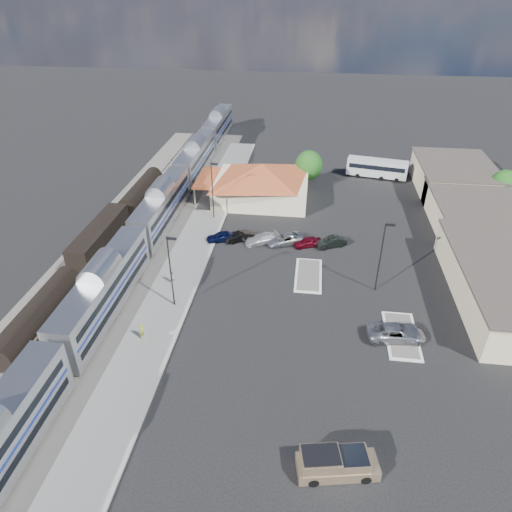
# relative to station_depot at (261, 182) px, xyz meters

# --- Properties ---
(ground) EXTENTS (280.00, 280.00, 0.00)m
(ground) POSITION_rel_station_depot_xyz_m (4.56, -24.00, -3.13)
(ground) COLOR black
(ground) RESTS_ON ground
(railbed) EXTENTS (16.00, 100.00, 0.12)m
(railbed) POSITION_rel_station_depot_xyz_m (-16.44, -16.00, -3.07)
(railbed) COLOR #4C4944
(railbed) RESTS_ON ground
(platform) EXTENTS (5.50, 92.00, 0.18)m
(platform) POSITION_rel_station_depot_xyz_m (-7.44, -18.00, -3.04)
(platform) COLOR gray
(platform) RESTS_ON ground
(passenger_train) EXTENTS (3.00, 104.00, 5.55)m
(passenger_train) POSITION_rel_station_depot_xyz_m (-13.44, -11.07, -0.26)
(passenger_train) COLOR silver
(passenger_train) RESTS_ON ground
(freight_cars) EXTENTS (2.80, 46.00, 4.00)m
(freight_cars) POSITION_rel_station_depot_xyz_m (-19.44, -19.68, -1.21)
(freight_cars) COLOR black
(freight_cars) RESTS_ON ground
(station_depot) EXTENTS (18.35, 12.24, 6.20)m
(station_depot) POSITION_rel_station_depot_xyz_m (0.00, 0.00, 0.00)
(station_depot) COLOR beige
(station_depot) RESTS_ON ground
(buildings_east) EXTENTS (14.40, 51.40, 4.80)m
(buildings_east) POSITION_rel_station_depot_xyz_m (32.56, -9.72, -0.86)
(buildings_east) COLOR #C6B28C
(buildings_east) RESTS_ON ground
(traffic_island_south) EXTENTS (3.30, 7.50, 0.21)m
(traffic_island_south) POSITION_rel_station_depot_xyz_m (8.56, -22.00, -3.03)
(traffic_island_south) COLOR silver
(traffic_island_south) RESTS_ON ground
(traffic_island_north) EXTENTS (3.30, 7.50, 0.21)m
(traffic_island_north) POSITION_rel_station_depot_xyz_m (18.56, -32.00, -3.03)
(traffic_island_north) COLOR silver
(traffic_island_north) RESTS_ON ground
(lamp_plat_s) EXTENTS (1.08, 0.25, 9.00)m
(lamp_plat_s) POSITION_rel_station_depot_xyz_m (-6.34, -30.00, 2.21)
(lamp_plat_s) COLOR black
(lamp_plat_s) RESTS_ON ground
(lamp_plat_n) EXTENTS (1.08, 0.25, 9.00)m
(lamp_plat_n) POSITION_rel_station_depot_xyz_m (-6.34, -8.00, 2.21)
(lamp_plat_n) COLOR black
(lamp_plat_n) RESTS_ON ground
(lamp_lot) EXTENTS (1.08, 0.25, 9.00)m
(lamp_lot) POSITION_rel_station_depot_xyz_m (16.66, -24.00, 2.21)
(lamp_lot) COLOR black
(lamp_lot) RESTS_ON ground
(tree_east_c) EXTENTS (4.41, 4.41, 6.21)m
(tree_east_c) POSITION_rel_station_depot_xyz_m (38.56, 2.00, 0.63)
(tree_east_c) COLOR #382314
(tree_east_c) RESTS_ON ground
(tree_depot) EXTENTS (4.71, 4.71, 6.63)m
(tree_depot) POSITION_rel_station_depot_xyz_m (7.56, 6.00, 0.89)
(tree_depot) COLOR #382314
(tree_depot) RESTS_ON ground
(pickup_truck) EXTENTS (6.43, 3.33, 2.12)m
(pickup_truck) POSITION_rel_station_depot_xyz_m (11.47, -48.30, -2.13)
(pickup_truck) COLOR tan
(pickup_truck) RESTS_ON ground
(suv) EXTENTS (6.19, 3.28, 1.66)m
(suv) POSITION_rel_station_depot_xyz_m (17.85, -32.50, -2.30)
(suv) COLOR #9FA1A7
(suv) RESTS_ON ground
(coach_bus) EXTENTS (11.04, 4.35, 3.46)m
(coach_bus) POSITION_rel_station_depot_xyz_m (19.99, 12.00, -1.14)
(coach_bus) COLOR white
(coach_bus) RESTS_ON ground
(person_a) EXTENTS (0.51, 0.73, 1.92)m
(person_a) POSITION_rel_station_depot_xyz_m (-8.14, -35.92, -1.99)
(person_a) COLOR gold
(person_a) RESTS_ON platform
(person_b) EXTENTS (0.90, 1.03, 1.80)m
(person_b) POSITION_rel_station_depot_xyz_m (-7.98, -25.84, -2.05)
(person_b) COLOR silver
(person_b) RESTS_ON platform
(parked_car_a) EXTENTS (4.47, 3.06, 1.41)m
(parked_car_a) POSITION_rel_station_depot_xyz_m (-3.94, -14.71, -2.43)
(parked_car_a) COLOR #0C133C
(parked_car_a) RESTS_ON ground
(parked_car_b) EXTENTS (4.35, 3.17, 1.37)m
(parked_car_b) POSITION_rel_station_depot_xyz_m (-1.40, -14.41, -2.45)
(parked_car_b) COLOR black
(parked_car_b) RESTS_ON ground
(parked_car_c) EXTENTS (5.17, 3.96, 1.40)m
(parked_car_c) POSITION_rel_station_depot_xyz_m (1.80, -14.71, -2.43)
(parked_car_c) COLOR silver
(parked_car_c) RESTS_ON ground
(parked_car_d) EXTENTS (5.83, 4.47, 1.47)m
(parked_car_d) POSITION_rel_station_depot_xyz_m (5.00, -14.41, -2.40)
(parked_car_d) COLOR gray
(parked_car_d) RESTS_ON ground
(parked_car_e) EXTENTS (4.28, 2.94, 1.35)m
(parked_car_e) POSITION_rel_station_depot_xyz_m (8.20, -14.71, -2.45)
(parked_car_e) COLOR maroon
(parked_car_e) RESTS_ON ground
(parked_car_f) EXTENTS (4.52, 3.23, 1.42)m
(parked_car_f) POSITION_rel_station_depot_xyz_m (11.40, -14.41, -2.42)
(parked_car_f) COLOR black
(parked_car_f) RESTS_ON ground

